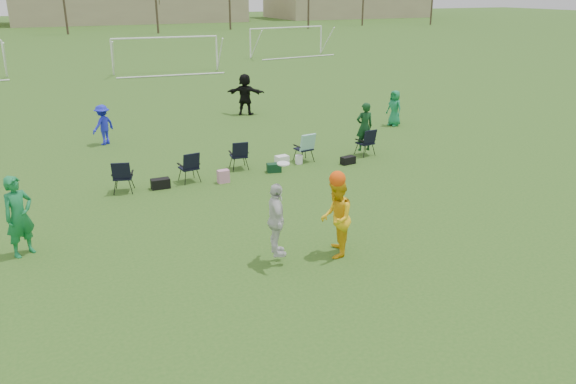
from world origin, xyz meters
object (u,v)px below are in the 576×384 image
fielder_green_far (394,108)px  goal_right (287,33)px  center_contest (315,218)px  fielder_black (245,94)px  fielder_green_near (19,216)px  fielder_blue (103,125)px  goal_mid (165,45)px

fielder_green_far → goal_right: goal_right is taller
center_contest → goal_right: 39.55m
fielder_black → fielder_green_near: bearing=83.5°
fielder_green_far → fielder_black: bearing=-146.4°
center_contest → fielder_blue: bearing=104.2°
center_contest → fielder_green_near: bearing=154.3°
fielder_blue → fielder_green_far: (11.93, -1.89, 0.00)m
fielder_green_near → fielder_blue: 9.55m
goal_mid → goal_right: bearing=30.6°
fielder_black → fielder_green_far: bearing=169.4°
fielder_green_near → fielder_black: (9.66, 11.99, 0.03)m
fielder_green_far → fielder_black: fielder_black is taller
fielder_green_near → goal_mid: goal_mid is taller
fielder_black → goal_mid: (-0.26, 15.56, 0.96)m
center_contest → fielder_black: bearing=75.7°
fielder_blue → goal_right: bearing=-165.0°
fielder_green_near → fielder_blue: size_ratio=1.22×
goal_right → fielder_black: bearing=-126.6°
fielder_green_near → fielder_green_far: 16.46m
fielder_green_far → goal_right: (6.61, 26.33, 1.16)m
goal_mid → fielder_green_far: bearing=-71.1°
fielder_black → goal_right: 24.56m
fielder_blue → goal_right: (18.54, 24.44, 1.16)m
fielder_green_far → fielder_black: size_ratio=0.79×
goal_right → fielder_blue: bearing=-135.2°
fielder_blue → center_contest: 12.32m
fielder_green_near → fielder_black: fielder_black is taller
center_contest → goal_mid: bearing=83.4°
fielder_black → center_contest: size_ratio=0.85×
fielder_green_near → fielder_black: size_ratio=0.96×
goal_right → center_contest: bearing=-121.1°
fielder_black → goal_mid: goal_mid is taller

